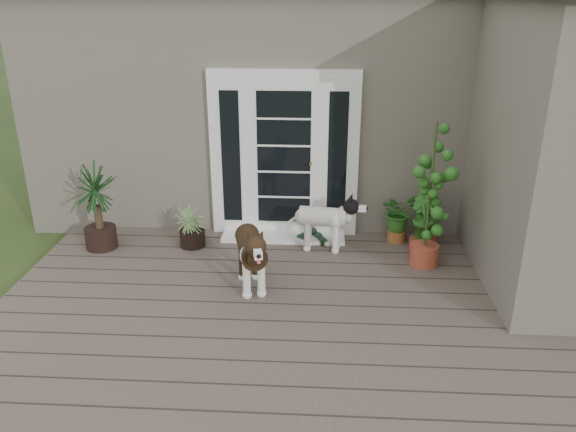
{
  "coord_description": "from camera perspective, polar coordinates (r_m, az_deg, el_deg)",
  "views": [
    {
      "loc": [
        0.26,
        -4.41,
        3.2
      ],
      "look_at": [
        -0.1,
        1.75,
        0.7
      ],
      "focal_mm": 35.45,
      "sensor_mm": 36.0,
      "label": 1
    }
  ],
  "objects": [
    {
      "name": "yucca",
      "position": [
        7.41,
        -18.59,
        0.79
      ],
      "size": [
        0.77,
        0.77,
        1.08
      ],
      "primitive_type": null,
      "rotation": [
        0.0,
        0.0,
        -0.03
      ],
      "color": "#113415",
      "rests_on": "deck"
    },
    {
      "name": "house_main",
      "position": [
        9.21,
        1.71,
        11.72
      ],
      "size": [
        7.4,
        4.0,
        3.1
      ],
      "primitive_type": "cube",
      "color": "#665E54",
      "rests_on": "ground"
    },
    {
      "name": "herb_c",
      "position": [
        7.48,
        13.79,
        -0.34
      ],
      "size": [
        0.51,
        0.51,
        0.62
      ],
      "primitive_type": "imported",
      "rotation": [
        0.0,
        0.0,
        4.37
      ],
      "color": "#235016",
      "rests_on": "deck"
    },
    {
      "name": "spider_plant",
      "position": [
        7.27,
        -9.64,
        -0.88
      ],
      "size": [
        0.62,
        0.62,
        0.57
      ],
      "primitive_type": null,
      "rotation": [
        0.0,
        0.0,
        0.18
      ],
      "color": "#88995E",
      "rests_on": "deck"
    },
    {
      "name": "clog_left",
      "position": [
        7.38,
        3.29,
        -2.32
      ],
      "size": [
        0.23,
        0.31,
        0.08
      ],
      "primitive_type": null,
      "rotation": [
        0.0,
        0.0,
        0.42
      ],
      "color": "black",
      "rests_on": "deck"
    },
    {
      "name": "sapling",
      "position": [
        6.66,
        14.05,
        2.19
      ],
      "size": [
        0.59,
        0.59,
        1.78
      ],
      "primitive_type": null,
      "rotation": [
        0.0,
        0.0,
        -0.14
      ],
      "color": "#17531D",
      "rests_on": "deck"
    },
    {
      "name": "white_dog",
      "position": [
        7.06,
        3.5,
        -0.98
      ],
      "size": [
        0.81,
        0.43,
        0.65
      ],
      "primitive_type": null,
      "rotation": [
        0.0,
        0.0,
        -1.7
      ],
      "color": "white",
      "rests_on": "deck"
    },
    {
      "name": "herb_a",
      "position": [
        7.43,
        10.94,
        -0.42
      ],
      "size": [
        0.64,
        0.64,
        0.58
      ],
      "primitive_type": "imported",
      "rotation": [
        0.0,
        0.0,
        0.62
      ],
      "color": "#164D17",
      "rests_on": "deck"
    },
    {
      "name": "deck",
      "position": [
        5.75,
        0.21,
        -11.04
      ],
      "size": [
        6.2,
        4.6,
        0.12
      ],
      "primitive_type": "cube",
      "color": "#6B5B4C",
      "rests_on": "ground"
    },
    {
      "name": "clog_right",
      "position": [
        7.46,
        1.93,
        -1.94
      ],
      "size": [
        0.34,
        0.36,
        0.1
      ],
      "primitive_type": null,
      "rotation": [
        0.0,
        0.0,
        -0.67
      ],
      "color": "black",
      "rests_on": "deck"
    },
    {
      "name": "brindle_dog",
      "position": [
        6.15,
        -3.72,
        -4.21
      ],
      "size": [
        0.58,
        0.94,
        0.73
      ],
      "primitive_type": null,
      "rotation": [
        0.0,
        0.0,
        3.4
      ],
      "color": "#342313",
      "rests_on": "deck"
    },
    {
      "name": "door_unit",
      "position": [
        7.31,
        -0.4,
        6.12
      ],
      "size": [
        1.9,
        0.14,
        2.15
      ],
      "primitive_type": "cube",
      "color": "white",
      "rests_on": "deck"
    },
    {
      "name": "door_step",
      "position": [
        7.48,
        -0.47,
        -2.06
      ],
      "size": [
        1.6,
        0.4,
        0.05
      ],
      "primitive_type": "cube",
      "color": "white",
      "rests_on": "deck"
    },
    {
      "name": "herb_b",
      "position": [
        7.24,
        13.17,
        -1.49
      ],
      "size": [
        0.46,
        0.46,
        0.52
      ],
      "primitive_type": "imported",
      "rotation": [
        0.0,
        0.0,
        2.02
      ],
      "color": "#235A19",
      "rests_on": "deck"
    },
    {
      "name": "house_wing",
      "position": [
        6.68,
        26.62,
        5.4
      ],
      "size": [
        1.6,
        2.4,
        3.1
      ],
      "primitive_type": "cube",
      "color": "#665E54",
      "rests_on": "ground"
    }
  ]
}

